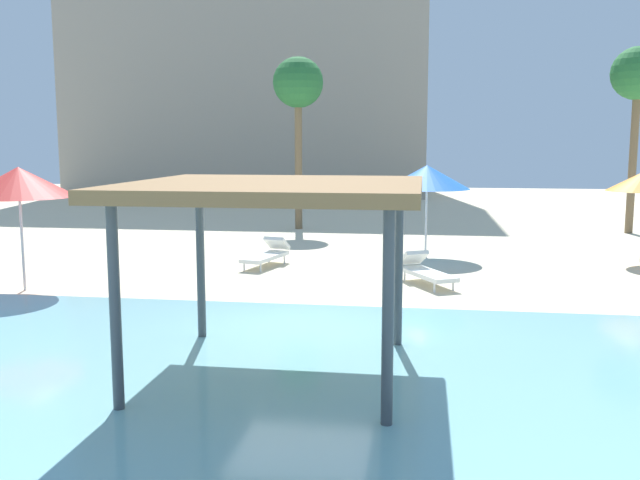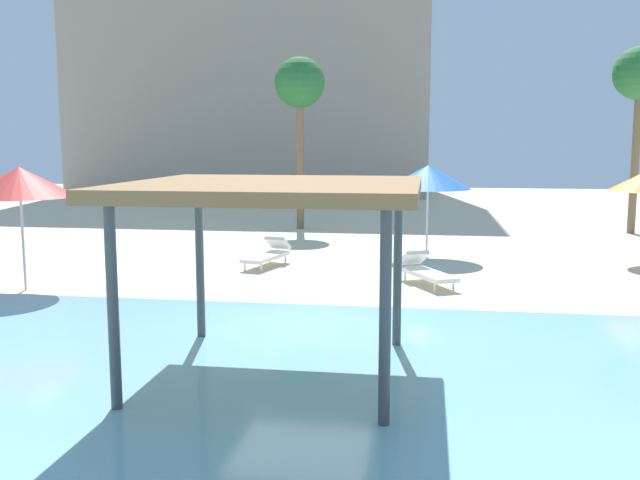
{
  "view_description": "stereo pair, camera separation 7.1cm",
  "coord_description": "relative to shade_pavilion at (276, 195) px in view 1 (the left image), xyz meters",
  "views": [
    {
      "loc": [
        2.16,
        -12.26,
        3.32
      ],
      "look_at": [
        0.04,
        2.0,
        1.3
      ],
      "focal_mm": 39.33,
      "sensor_mm": 36.0,
      "label": 1
    },
    {
      "loc": [
        2.23,
        -12.25,
        3.32
      ],
      "look_at": [
        0.04,
        2.0,
        1.3
      ],
      "focal_mm": 39.33,
      "sensor_mm": 36.0,
      "label": 2
    }
  ],
  "objects": [
    {
      "name": "beach_umbrella_red_1",
      "position": [
        -6.84,
        4.84,
        -0.15
      ],
      "size": [
        2.43,
        2.43,
        2.78
      ],
      "color": "silver",
      "rests_on": "ground"
    },
    {
      "name": "shade_pavilion",
      "position": [
        0.0,
        0.0,
        0.0
      ],
      "size": [
        4.01,
        4.01,
        2.77
      ],
      "color": "#42474C",
      "rests_on": "ground"
    },
    {
      "name": "lounge_chair_3",
      "position": [
        2.09,
        6.87,
        -2.26
      ],
      "size": [
        1.44,
        1.95,
        0.74
      ],
      "rotation": [
        0.0,
        0.0,
        -1.07
      ],
      "color": "white",
      "rests_on": "ground"
    },
    {
      "name": "lagoon_water",
      "position": [
        -0.12,
        -2.51,
        -2.57
      ],
      "size": [
        44.0,
        13.5,
        0.04
      ],
      "primitive_type": "cube",
      "color": "#7AB7C1",
      "rests_on": "ground"
    },
    {
      "name": "palm_tree_1",
      "position": [
        9.51,
        17.42,
        2.98
      ],
      "size": [
        1.9,
        1.9,
        6.7
      ],
      "color": "brown",
      "rests_on": "ground"
    },
    {
      "name": "palm_tree_0",
      "position": [
        -2.72,
        16.89,
        2.78
      ],
      "size": [
        1.9,
        1.9,
        6.49
      ],
      "color": "brown",
      "rests_on": "ground"
    },
    {
      "name": "lounge_chair_0",
      "position": [
        -2.11,
        8.74,
        -2.26
      ],
      "size": [
        1.04,
        1.99,
        0.74
      ],
      "rotation": [
        0.0,
        0.0,
        -1.81
      ],
      "color": "white",
      "rests_on": "ground"
    },
    {
      "name": "hotel_block_0",
      "position": [
        -9.19,
        36.47,
        7.93
      ],
      "size": [
        22.63,
        10.01,
        21.04
      ],
      "primitive_type": "cube",
      "color": "#9E9384",
      "rests_on": "ground"
    },
    {
      "name": "beach_umbrella_blue_4",
      "position": [
        2.11,
        10.86,
        -0.27
      ],
      "size": [
        2.47,
        2.47,
        2.67
      ],
      "color": "silver",
      "rests_on": "ground"
    },
    {
      "name": "ground_plane",
      "position": [
        -0.12,
        2.74,
        -2.59
      ],
      "size": [
        80.0,
        80.0,
        0.0
      ],
      "primitive_type": "plane",
      "color": "beige"
    }
  ]
}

